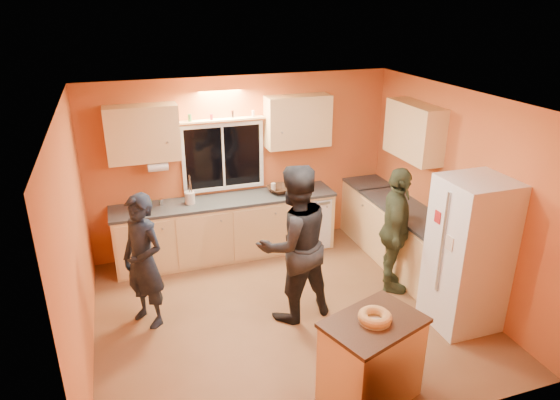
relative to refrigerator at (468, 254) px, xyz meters
name	(u,v)px	position (x,y,z in m)	size (l,w,h in m)	color
ground	(287,313)	(-1.89, 0.80, -0.90)	(4.50, 4.50, 0.00)	brown
room_shell	(286,177)	(-1.77, 1.21, 0.72)	(4.54, 4.04, 2.61)	orange
back_counter	(251,224)	(-1.88, 2.50, -0.45)	(4.23, 0.62, 0.90)	#E4B777
right_counter	(407,240)	(0.06, 1.30, -0.45)	(0.62, 1.84, 0.90)	#E4B777
refrigerator	(468,254)	(0.00, 0.00, 0.00)	(0.72, 0.70, 1.80)	silver
island	(371,359)	(-1.60, -0.76, -0.46)	(1.06, 0.88, 0.88)	#E4B777
bundt_pastry	(375,317)	(-1.60, -0.76, 0.02)	(0.31, 0.31, 0.09)	tan
person_left	(144,261)	(-3.50, 1.18, -0.09)	(0.59, 0.39, 1.62)	black
person_center	(294,244)	(-1.83, 0.77, 0.06)	(0.93, 0.72, 1.91)	black
person_right	(395,231)	(-0.39, 0.92, -0.06)	(0.98, 0.41, 1.68)	#303824
mixing_bowl	(281,189)	(-1.39, 2.52, 0.05)	(0.37, 0.37, 0.09)	#311C10
utensil_crock	(190,198)	(-2.75, 2.51, 0.09)	(0.14, 0.14, 0.17)	beige
potted_plant	(448,223)	(0.07, 0.50, 0.16)	(0.28, 0.24, 0.31)	gray
red_box	(394,198)	(0.03, 1.68, 0.04)	(0.16, 0.12, 0.07)	maroon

